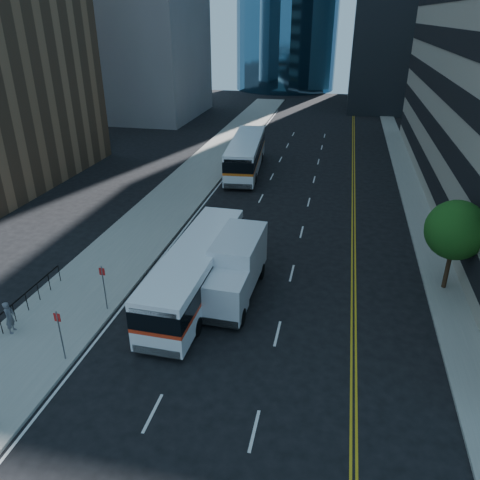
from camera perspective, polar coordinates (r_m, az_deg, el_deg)
The scene contains 8 objects.
ground at distance 21.60m, azimuth 2.45°, elevation -14.27°, with size 160.00×160.00×0.00m, color black.
sidewalk_west at distance 45.52m, azimuth -5.12°, elevation 7.99°, with size 5.00×90.00×0.15m, color gray.
sidewalk_east at distance 44.03m, azimuth 20.07°, elevation 5.89°, with size 2.00×90.00×0.15m, color gray.
street_tree at distance 27.15m, azimuth 24.83°, elevation 1.09°, with size 3.20×3.20×5.10m.
bus_front at distance 25.16m, azimuth -5.36°, elevation -3.61°, with size 2.74×11.37×2.92m.
bus_rear at distance 45.97m, azimuth 0.73°, elevation 10.43°, with size 3.78×12.50×3.18m.
box_truck at distance 25.02m, azimuth -0.66°, elevation -3.46°, with size 2.48×6.67×3.16m.
pedestrian at distance 24.93m, azimuth -26.27°, elevation -8.44°, with size 0.60×0.40×1.65m, color #58585F.
Camera 1 is at (2.66, -16.33, 13.88)m, focal length 35.00 mm.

